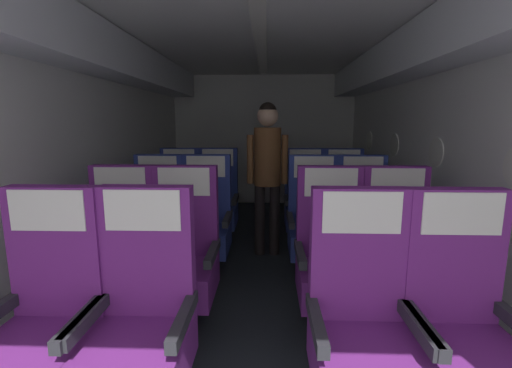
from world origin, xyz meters
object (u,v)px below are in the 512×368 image
seat_b_left_aisle (183,259)px  seat_b_right_aisle (397,261)px  seat_d_left_window (179,204)px  seat_a_right_window (361,330)px  seat_a_left_aisle (142,324)px  seat_b_right_window (331,260)px  seat_c_right_window (313,225)px  seat_b_left_window (120,258)px  seat_d_right_aisle (344,205)px  seat_c_right_aisle (363,226)px  seat_d_right_window (305,204)px  seat_a_left_window (46,325)px  flight_attendant (267,163)px  seat_c_left_aisle (205,224)px  seat_d_left_aisle (217,204)px  seat_a_right_aisle (462,332)px  seat_c_left_window (157,224)px

seat_b_left_aisle → seat_b_right_aisle: (1.50, 0.02, 0.00)m
seat_d_left_window → seat_a_right_window: bearing=-59.2°
seat_a_left_aisle → seat_a_right_window: size_ratio=1.00×
seat_b_right_window → seat_b_right_aisle: bearing=1.1°
seat_b_right_window → seat_c_right_window: bearing=90.9°
seat_b_left_window → seat_d_right_aisle: same height
seat_b_right_window → seat_a_left_aisle: bearing=-141.6°
seat_b_right_aisle → seat_b_right_window: (-0.46, -0.01, 0.00)m
seat_b_left_window → seat_d_right_aisle: bearing=40.9°
seat_c_right_aisle → seat_d_right_window: same height
seat_a_left_window → seat_c_right_aisle: 2.57m
seat_b_right_aisle → seat_c_right_aisle: bearing=91.1°
seat_d_right_window → flight_attendant: size_ratio=0.69×
seat_a_left_aisle → seat_d_left_window: bearing=100.3°
seat_c_left_aisle → seat_d_left_aisle: same height
seat_a_right_aisle → seat_c_left_window: same height
seat_d_left_aisle → flight_attendant: 0.88m
seat_c_left_aisle → seat_d_right_aisle: bearing=29.2°
seat_c_left_aisle → seat_d_right_window: 1.32m
seat_a_left_aisle → flight_attendant: (0.59, 2.14, 0.53)m
seat_c_left_window → seat_d_right_aisle: same height
seat_a_right_window → seat_c_right_window: 1.68m
seat_b_left_window → seat_d_left_window: 1.68m
seat_d_left_aisle → seat_b_right_window: bearing=-58.5°
seat_d_left_aisle → seat_a_right_aisle: bearing=-59.5°
seat_c_right_aisle → seat_d_right_window: (-0.45, 0.84, 0.00)m
seat_a_left_aisle → seat_a_right_window: bearing=-0.4°
seat_b_right_aisle → seat_a_right_window: bearing=-118.9°
seat_a_right_aisle → seat_d_right_window: same height
seat_d_left_window → flight_attendant: bearing=-18.9°
seat_a_left_window → seat_a_right_aisle: same height
seat_b_left_window → seat_b_left_aisle: bearing=-0.6°
seat_a_left_aisle → seat_b_left_aisle: same height
seat_a_left_aisle → seat_a_left_window: bearing=-177.8°
seat_d_right_aisle → seat_c_right_window: bearing=-118.8°
seat_a_right_window → seat_d_left_window: size_ratio=1.00×
seat_d_left_window → seat_d_right_window: 1.49m
seat_d_right_window → flight_attendant: 0.78m
seat_b_right_window → seat_c_left_window: 1.71m
seat_d_left_aisle → seat_d_right_aisle: bearing=-0.5°
seat_c_right_window → seat_d_right_window: size_ratio=1.00×
seat_b_left_aisle → seat_a_left_aisle: bearing=-90.4°
seat_a_left_window → flight_attendant: (1.05, 2.16, 0.53)m
seat_a_left_window → seat_a_left_aisle: size_ratio=1.00×
seat_a_right_window → flight_attendant: bearing=101.7°
seat_c_left_window → seat_b_left_aisle: bearing=-61.8°
seat_a_right_window → seat_a_left_window: bearing=-179.6°
seat_a_left_aisle → seat_c_left_aisle: 1.68m
seat_b_left_window → seat_c_left_aisle: bearing=61.5°
seat_a_left_window → seat_c_left_aisle: same height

